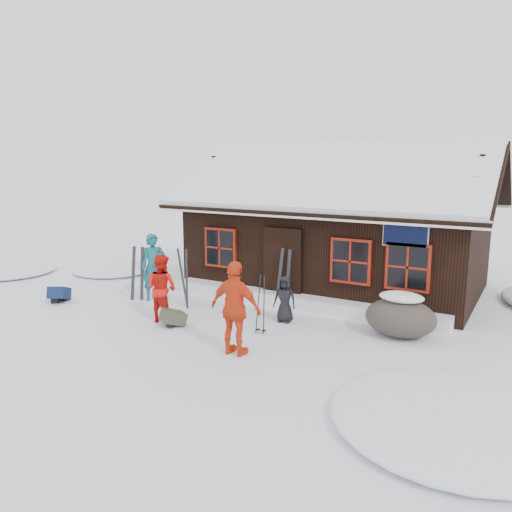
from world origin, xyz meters
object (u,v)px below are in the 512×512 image
object	(u,v)px
backpack_blue	(59,296)
boulder	(400,316)
skier_teal	(154,267)
skier_crouched	(285,299)
ski_poles	(261,306)
skier_orange_left	(162,288)
backpack_olive	(173,320)
ski_pair_left	(138,274)
skier_orange_right	(236,309)

from	to	relation	value
backpack_blue	boulder	bearing A→B (deg)	-17.86
skier_teal	skier_crouched	distance (m)	4.02
boulder	ski_poles	size ratio (longest dim) A/B	1.12
skier_orange_left	boulder	xyz separation A→B (m)	(5.22, 1.79, -0.36)
skier_orange_left	ski_poles	world-z (taller)	skier_orange_left
boulder	backpack_olive	bearing A→B (deg)	-157.67
ski_pair_left	backpack_olive	bearing A→B (deg)	-49.31
ski_poles	skier_crouched	bearing A→B (deg)	85.80
backpack_olive	ski_poles	bearing A→B (deg)	47.94
skier_teal	backpack_blue	world-z (taller)	skier_teal
skier_orange_right	backpack_olive	xyz separation A→B (m)	(-2.20, 0.74, -0.80)
boulder	backpack_blue	world-z (taller)	boulder
skier_teal	ski_poles	xyz separation A→B (m)	(3.93, -0.94, -0.27)
skier_teal	skier_crouched	xyz separation A→B (m)	(4.01, 0.08, -0.37)
skier_orange_left	ski_poles	xyz separation A→B (m)	(2.49, 0.41, -0.17)
skier_orange_left	skier_crouched	xyz separation A→B (m)	(2.57, 1.43, -0.26)
backpack_olive	skier_orange_left	bearing A→B (deg)	-167.67
boulder	backpack_blue	xyz separation A→B (m)	(-8.77, -1.93, -0.29)
ski_pair_left	ski_poles	world-z (taller)	ski_pair_left
skier_crouched	backpack_olive	distance (m)	2.67
skier_crouched	skier_orange_left	bearing A→B (deg)	-159.12
ski_pair_left	backpack_blue	world-z (taller)	ski_pair_left
ski_poles	ski_pair_left	bearing A→B (deg)	171.06
ski_poles	backpack_blue	bearing A→B (deg)	-174.77
skier_crouched	backpack_blue	distance (m)	6.32
ski_poles	backpack_blue	size ratio (longest dim) A/B	2.32
boulder	ski_pair_left	bearing A→B (deg)	-174.29
backpack_olive	ski_pair_left	bearing A→B (deg)	-176.90
backpack_blue	skier_orange_left	bearing A→B (deg)	-28.00
skier_teal	ski_poles	world-z (taller)	skier_teal
skier_orange_right	ski_pair_left	distance (m)	4.89
backpack_blue	ski_pair_left	bearing A→B (deg)	4.90
ski_pair_left	ski_poles	size ratio (longest dim) A/B	1.13
skier_orange_left	backpack_olive	xyz separation A→B (m)	(0.46, -0.17, -0.67)
skier_orange_right	backpack_olive	distance (m)	2.46
skier_crouched	backpack_blue	bearing A→B (deg)	-173.79
skier_orange_right	skier_crouched	world-z (taller)	skier_orange_right
skier_crouched	boulder	bearing A→B (deg)	-0.37
skier_crouched	skier_orange_right	bearing A→B (deg)	-95.83
boulder	backpack_blue	bearing A→B (deg)	-167.57
ski_poles	boulder	bearing A→B (deg)	26.80
skier_orange_left	ski_poles	size ratio (longest dim) A/B	1.19
skier_orange_left	backpack_olive	bearing A→B (deg)	162.11
skier_crouched	backpack_blue	xyz separation A→B (m)	(-6.11, -1.57, -0.40)
skier_teal	boulder	world-z (taller)	skier_teal
skier_crouched	skier_teal	bearing A→B (deg)	172.97
backpack_blue	backpack_olive	bearing A→B (deg)	-30.63
skier_teal	ski_poles	size ratio (longest dim) A/B	1.34
skier_crouched	ski_poles	world-z (taller)	ski_poles
skier_crouched	backpack_olive	bearing A→B (deg)	-151.11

